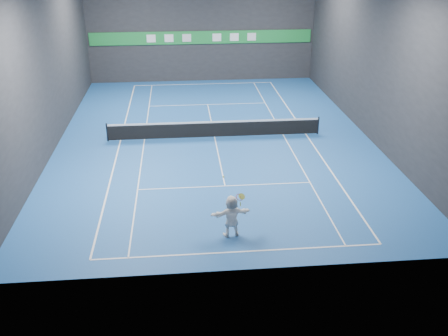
{
  "coord_description": "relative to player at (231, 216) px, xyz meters",
  "views": [
    {
      "loc": [
        -2.03,
        -27.41,
        10.69
      ],
      "look_at": [
        -0.16,
        -7.6,
        1.5
      ],
      "focal_mm": 40.0,
      "sensor_mm": 36.0,
      "label": 1
    }
  ],
  "objects": [
    {
      "name": "service_line_near",
      "position": [
        0.16,
        4.3,
        -0.86
      ],
      "size": [
        8.23,
        0.06,
        0.01
      ],
      "primitive_type": "cube",
      "color": "white",
      "rests_on": "ground"
    },
    {
      "name": "wall_back",
      "position": [
        0.16,
        23.7,
        3.64
      ],
      "size": [
        18.0,
        0.1,
        9.0
      ],
      "primitive_type": "cube",
      "color": "#262629",
      "rests_on": "ground"
    },
    {
      "name": "sideline_doubles_right",
      "position": [
        5.65,
        10.7,
        -0.86
      ],
      "size": [
        0.08,
        23.78,
        0.01
      ],
      "primitive_type": "cube",
      "color": "white",
      "rests_on": "ground"
    },
    {
      "name": "wall_left",
      "position": [
        -8.84,
        10.7,
        3.64
      ],
      "size": [
        0.1,
        26.0,
        9.0
      ],
      "primitive_type": "cube",
      "color": "#262629",
      "rests_on": "ground"
    },
    {
      "name": "sideline_doubles_left",
      "position": [
        -5.33,
        10.7,
        -0.86
      ],
      "size": [
        0.08,
        23.78,
        0.01
      ],
      "primitive_type": "cube",
      "color": "white",
      "rests_on": "ground"
    },
    {
      "name": "tennis_racket",
      "position": [
        0.33,
        0.05,
        0.76
      ],
      "size": [
        0.47,
        0.38,
        0.56
      ],
      "color": "#B0121D",
      "rests_on": "player"
    },
    {
      "name": "sponsor_banner",
      "position": [
        0.16,
        23.64,
        2.64
      ],
      "size": [
        17.64,
        0.11,
        1.0
      ],
      "color": "#1E8A38",
      "rests_on": "wall_back"
    },
    {
      "name": "baseline_far",
      "position": [
        0.16,
        22.59,
        -0.86
      ],
      "size": [
        10.98,
        0.08,
        0.01
      ],
      "primitive_type": "cube",
      "color": "white",
      "rests_on": "ground"
    },
    {
      "name": "center_service_line",
      "position": [
        0.16,
        10.7,
        -0.86
      ],
      "size": [
        0.06,
        12.8,
        0.01
      ],
      "primitive_type": "cube",
      "color": "white",
      "rests_on": "ground"
    },
    {
      "name": "ground",
      "position": [
        0.16,
        10.7,
        -0.86
      ],
      "size": [
        26.0,
        26.0,
        0.0
      ],
      "primitive_type": "plane",
      "color": "#1C509A",
      "rests_on": "ground"
    },
    {
      "name": "baseline_near",
      "position": [
        0.16,
        -1.19,
        -0.86
      ],
      "size": [
        10.98,
        0.08,
        0.01
      ],
      "primitive_type": "cube",
      "color": "white",
      "rests_on": "ground"
    },
    {
      "name": "sideline_singles_right",
      "position": [
        4.27,
        10.7,
        -0.86
      ],
      "size": [
        0.06,
        23.78,
        0.01
      ],
      "primitive_type": "cube",
      "color": "white",
      "rests_on": "ground"
    },
    {
      "name": "sideline_singles_left",
      "position": [
        -3.95,
        10.7,
        -0.86
      ],
      "size": [
        0.06,
        23.78,
        0.01
      ],
      "primitive_type": "cube",
      "color": "white",
      "rests_on": "ground"
    },
    {
      "name": "wall_front",
      "position": [
        0.16,
        -2.3,
        3.64
      ],
      "size": [
        18.0,
        0.1,
        9.0
      ],
      "primitive_type": "cube",
      "color": "#262629",
      "rests_on": "ground"
    },
    {
      "name": "tennis_net",
      "position": [
        0.16,
        10.7,
        -0.32
      ],
      "size": [
        12.5,
        0.1,
        1.07
      ],
      "color": "black",
      "rests_on": "ground"
    },
    {
      "name": "service_line_far",
      "position": [
        0.16,
        17.1,
        -0.86
      ],
      "size": [
        8.23,
        0.06,
        0.01
      ],
      "primitive_type": "cube",
      "color": "white",
      "rests_on": "ground"
    },
    {
      "name": "player",
      "position": [
        0.0,
        0.0,
        0.0
      ],
      "size": [
        1.67,
        0.77,
        1.73
      ],
      "primitive_type": "imported",
      "rotation": [
        0.0,
        0.0,
        3.31
      ],
      "color": "white",
      "rests_on": "ground"
    },
    {
      "name": "wall_right",
      "position": [
        9.16,
        10.7,
        3.64
      ],
      "size": [
        0.1,
        26.0,
        9.0
      ],
      "primitive_type": "cube",
      "color": "#262629",
      "rests_on": "ground"
    },
    {
      "name": "tennis_ball",
      "position": [
        -0.29,
        0.2,
        1.61
      ],
      "size": [
        0.07,
        0.07,
        0.07
      ],
      "primitive_type": "sphere",
      "color": "#BCE626",
      "rests_on": "player"
    }
  ]
}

